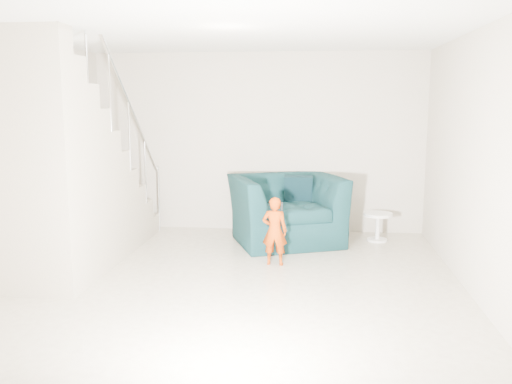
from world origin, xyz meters
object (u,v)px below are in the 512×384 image
at_px(toddler, 275,231).
at_px(staircase, 69,189).
at_px(armchair, 286,209).
at_px(side_table, 378,222).

xyz_separation_m(toddler, staircase, (-2.41, -0.38, 0.53)).
distance_m(armchair, toddler, 1.10).
bearing_deg(toddler, side_table, -133.67).
bearing_deg(toddler, armchair, -91.24).
bearing_deg(staircase, armchair, 30.64).
bearing_deg(armchair, staircase, -170.94).
relative_size(toddler, staircase, 0.23).
distance_m(side_table, staircase, 4.19).
bearing_deg(staircase, toddler, 8.98).
bearing_deg(armchair, side_table, -12.44).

